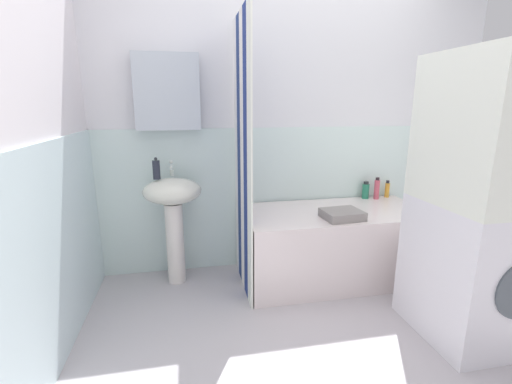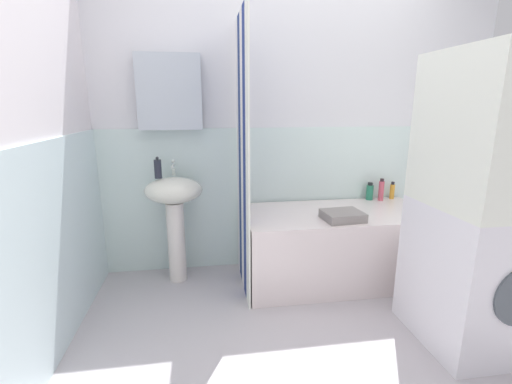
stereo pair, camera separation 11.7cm
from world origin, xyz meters
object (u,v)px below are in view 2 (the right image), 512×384
Objects in this scene: shampoo_bottle at (392,191)px; towel_folded at (343,216)px; soap_dispenser at (158,169)px; bathtub at (335,245)px; body_wash_bottle at (381,190)px; conditioner_bottle at (370,192)px; sink at (174,206)px; washer_dryer_stack at (485,206)px.

shampoo_bottle is 0.84m from towel_folded.
soap_dispenser is at bearing 164.79° from towel_folded.
soap_dispenser reaches higher than bathtub.
soap_dispenser reaches higher than shampoo_bottle.
body_wash_bottle is at bearing 3.27° from soap_dispenser.
conditioner_bottle is at bearing 48.02° from towel_folded.
sink reaches higher than body_wash_bottle.
bathtub is 0.68m from body_wash_bottle.
towel_folded is (-0.04, -0.20, 0.32)m from bathtub.
body_wash_bottle is at bearing 90.86° from washer_dryer_stack.
body_wash_bottle is 0.10m from conditioner_bottle.
towel_folded is at bearing -15.21° from soap_dispenser.
sink is 0.51× the size of washer_dryer_stack.
body_wash_bottle is at bearing -23.74° from conditioner_bottle.
bathtub is at bearing -151.96° from body_wash_bottle.
soap_dispenser is 1.81m from conditioner_bottle.
towel_folded is (1.33, -0.36, -0.32)m from soap_dispenser.
conditioner_bottle is 1.18m from washer_dryer_stack.
sink is 1.90m from shampoo_bottle.
soap_dispenser is 0.59× the size of towel_folded.
washer_dryer_stack reaches higher than bathtub.
body_wash_bottle is at bearing 3.23° from sink.
towel_folded reaches higher than bathtub.
sink is 2.06m from washer_dryer_stack.
body_wash_bottle reaches higher than towel_folded.
towel_folded is (1.22, -0.37, -0.02)m from sink.
conditioner_bottle is at bearing 36.26° from bathtub.
soap_dispenser is (-0.11, -0.01, 0.30)m from sink.
towel_folded is at bearing -131.98° from conditioner_bottle.
washer_dryer_stack reaches higher than body_wash_bottle.
shampoo_bottle is at bearing 0.02° from conditioner_bottle.
soap_dispenser is 2.14m from washer_dryer_stack.
soap_dispenser is 1.89m from body_wash_bottle.
soap_dispenser is at bearing 173.28° from bathtub.
soap_dispenser is 2.02m from shampoo_bottle.
body_wash_bottle is at bearing -163.32° from shampoo_bottle.
towel_folded is (-0.67, -0.51, -0.04)m from shampoo_bottle.
sink is 3.05× the size of towel_folded.
washer_dryer_stack is at bearing -84.91° from conditioner_bottle.
conditioner_bottle is 0.68m from towel_folded.
sink is 0.32m from soap_dispenser.
body_wash_bottle reaches higher than bathtub.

